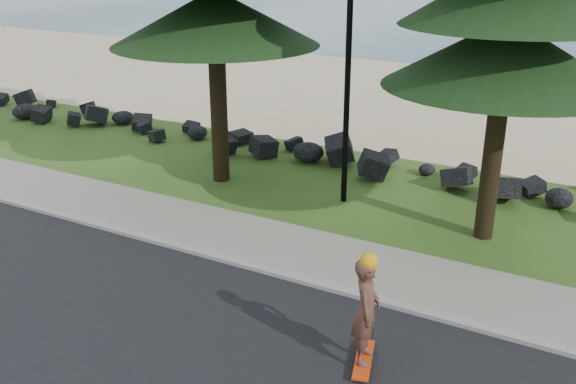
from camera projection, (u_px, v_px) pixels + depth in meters
ground at (280, 252)px, 13.26m from camera, size 160.00×160.00×0.00m
road at (132, 371)px, 9.59m from camera, size 160.00×7.00×0.02m
kerb at (257, 268)px, 12.51m from camera, size 160.00×0.20×0.10m
sidewalk at (285, 247)px, 13.41m from camera, size 160.00×2.00×0.08m
beach_sand at (462, 104)px, 25.07m from camera, size 160.00×15.00×0.01m
ocean at (573, 14)px, 54.81m from camera, size 160.00×58.00×0.01m
seawall_boulders at (379, 172)px, 17.82m from camera, size 60.00×2.40×1.10m
lamp_post at (349, 30)px, 14.34m from camera, size 0.25×0.14×8.14m
skateboarder at (366, 311)px, 9.39m from camera, size 0.56×1.04×1.88m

